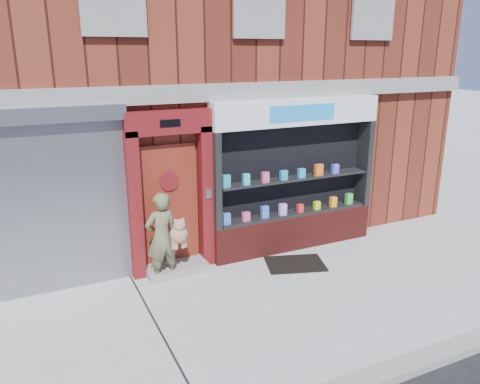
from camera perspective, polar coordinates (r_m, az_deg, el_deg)
ground at (r=7.52m, az=2.04°, el=-13.86°), size 80.00×80.00×0.00m
building at (r=12.11m, az=-11.48°, el=17.21°), size 12.00×8.16×8.00m
shutter_bay at (r=7.95m, az=-24.33°, el=-0.18°), size 3.10×0.30×3.04m
red_door_bay at (r=8.27m, az=-8.43°, el=-0.11°), size 1.52×0.58×2.90m
pharmacy_bay at (r=9.25m, az=6.60°, el=1.22°), size 3.50×0.41×3.00m
woman at (r=8.13m, az=-9.30°, el=-5.38°), size 0.73×0.53×1.58m
doormat at (r=8.93m, az=6.74°, el=-8.68°), size 1.25×1.04×0.03m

